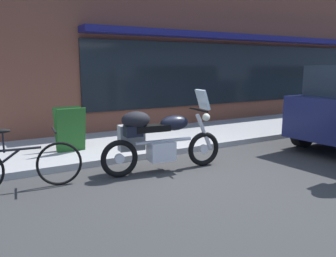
# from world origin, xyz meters

# --- Properties ---
(ground_plane) EXTENTS (80.00, 80.00, 0.00)m
(ground_plane) POSITION_xyz_m (0.00, 0.00, 0.00)
(ground_plane) COLOR #333333
(storefront_building) EXTENTS (21.38, 0.90, 7.32)m
(storefront_building) POSITION_xyz_m (6.69, 3.76, 3.58)
(storefront_building) COLOR brown
(storefront_building) RESTS_ON ground_plane
(touring_motorcycle) EXTENTS (2.20, 0.80, 1.39)m
(touring_motorcycle) POSITION_xyz_m (-0.50, 0.27, 0.60)
(touring_motorcycle) COLOR black
(touring_motorcycle) RESTS_ON ground_plane
(parked_bicycle) EXTENTS (1.75, 0.48, 0.93)m
(parked_bicycle) POSITION_xyz_m (-2.64, 0.47, 0.37)
(parked_bicycle) COLOR black
(parked_bicycle) RESTS_ON ground_plane
(sandwich_board_sign) EXTENTS (0.55, 0.40, 0.87)m
(sandwich_board_sign) POSITION_xyz_m (-1.51, 2.00, 0.56)
(sandwich_board_sign) COLOR #1E511E
(sandwich_board_sign) RESTS_ON sidewalk_curb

